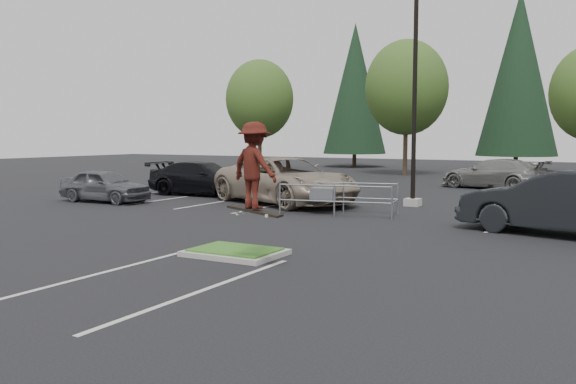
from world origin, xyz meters
The scene contains 15 objects.
ground centered at (0.00, 0.00, 0.00)m, with size 120.00×120.00×0.00m, color black.
grass_median centered at (0.00, 0.00, 0.08)m, with size 2.20×1.60×0.16m.
stall_lines centered at (-1.35, 6.02, 0.00)m, with size 22.62×17.60×0.01m.
light_pole centered at (0.50, 12.00, 4.56)m, with size 0.70×0.60×10.12m.
decid_a centered at (-18.01, 30.03, 5.58)m, with size 5.44×5.44×8.91m.
decid_b centered at (-6.01, 30.53, 6.04)m, with size 5.89×5.89×9.64m.
conif_a centered at (-14.00, 40.00, 7.10)m, with size 5.72×5.72×13.00m.
conif_b centered at (0.00, 40.50, 7.85)m, with size 6.38×6.38×14.50m.
cart_corral centered at (-1.40, 7.91, 0.72)m, with size 4.26×2.21×1.15m.
skateboarder centered at (1.20, -1.00, 2.20)m, with size 1.32×0.96×1.99m.
car_l_tan centered at (-4.50, 10.30, 0.97)m, with size 3.22×6.99×1.94m, color gray.
car_l_black centered at (-9.66, 11.50, 0.80)m, with size 2.25×5.53×1.61m, color black.
car_l_grey centered at (-11.50, 7.00, 0.71)m, with size 1.67×4.15×1.41m, color #54565C.
car_r_charc centered at (6.50, 7.00, 0.94)m, with size 1.99×5.70×1.88m, color black.
car_far_silver centered at (1.80, 22.00, 0.80)m, with size 2.25×5.54×1.61m, color gray.
Camera 1 is at (8.08, -11.84, 2.83)m, focal length 38.00 mm.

